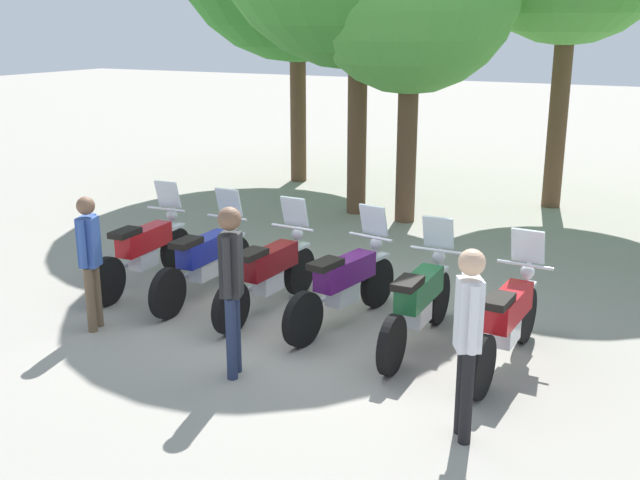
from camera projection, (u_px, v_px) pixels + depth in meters
ground_plane at (302, 320)px, 9.27m from camera, size 80.00×80.00×0.00m
motorcycle_0 at (145, 250)px, 10.37m from camera, size 0.62×2.19×1.37m
motorcycle_1 at (205, 260)px, 9.92m from camera, size 0.62×2.19×1.37m
motorcycle_2 at (269, 272)px, 9.43m from camera, size 0.62×2.19×1.37m
motorcycle_3 at (345, 283)px, 9.03m from camera, size 0.71×2.18×1.37m
motorcycle_4 at (419, 302)px, 8.43m from camera, size 0.62×2.19×1.37m
motorcycle_5 at (507, 320)px, 7.92m from camera, size 0.62×2.19×1.37m
person_0 at (468, 330)px, 6.37m from camera, size 0.31×0.39×1.73m
person_1 at (90, 254)px, 8.77m from camera, size 0.27×0.41×1.61m
person_2 at (231, 278)px, 7.55m from camera, size 0.30×0.40×1.79m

